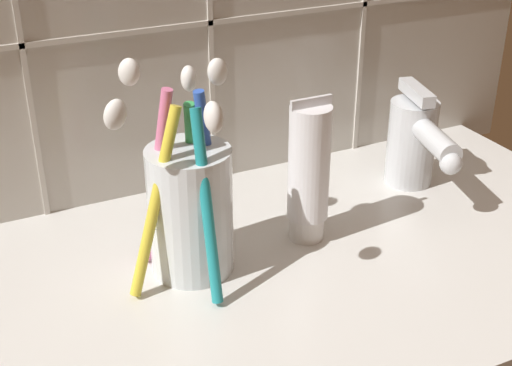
{
  "coord_description": "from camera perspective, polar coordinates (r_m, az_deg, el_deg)",
  "views": [
    {
      "loc": [
        -23.58,
        -45.02,
        36.2
      ],
      "look_at": [
        -1.25,
        1.11,
        9.64
      ],
      "focal_mm": 50.0,
      "sensor_mm": 36.0,
      "label": 1
    }
  ],
  "objects": [
    {
      "name": "sink_counter",
      "position": [
        0.62,
        1.5,
        -7.32
      ],
      "size": [
        69.89,
        35.8,
        2.0
      ],
      "primitive_type": "cube",
      "color": "silver",
      "rests_on": "ground"
    },
    {
      "name": "toothbrush_cup",
      "position": [
        0.58,
        -5.35,
        -1.71
      ],
      "size": [
        11.59,
        12.07,
        18.23
      ],
      "color": "silver",
      "rests_on": "sink_counter"
    },
    {
      "name": "toothpaste_tube",
      "position": [
        0.62,
        4.24,
        0.92
      ],
      "size": [
        3.83,
        3.65,
        13.47
      ],
      "color": "white",
      "rests_on": "sink_counter"
    },
    {
      "name": "sink_faucet",
      "position": [
        0.73,
        12.64,
        3.33
      ],
      "size": [
        5.63,
        12.5,
        10.44
      ],
      "rotation": [
        0.0,
        0.0,
        -1.82
      ],
      "color": "silver",
      "rests_on": "sink_counter"
    }
  ]
}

